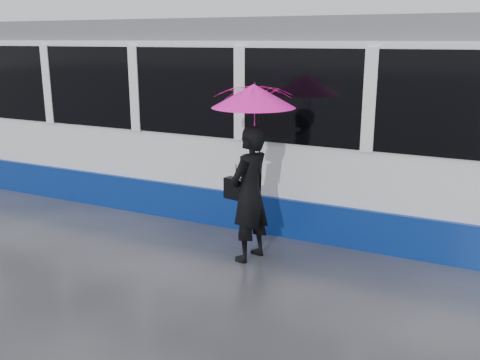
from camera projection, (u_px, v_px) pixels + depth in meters
The scene contains 6 objects.
ground at pixel (187, 253), 7.79m from camera, with size 90.00×90.00×0.00m, color #29292E.
rails at pixel (258, 206), 9.95m from camera, with size 34.00×1.51×0.02m.
tram at pixel (198, 115), 10.08m from camera, with size 26.00×2.56×3.35m.
woman at pixel (250, 194), 7.37m from camera, with size 0.69×0.46×1.91m, color black.
umbrella at pixel (253, 112), 7.06m from camera, with size 1.33×1.33×1.29m.
handbag at pixel (236, 189), 7.47m from camera, with size 0.36×0.22×0.47m.
Camera 1 is at (3.91, -6.16, 3.03)m, focal length 40.00 mm.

